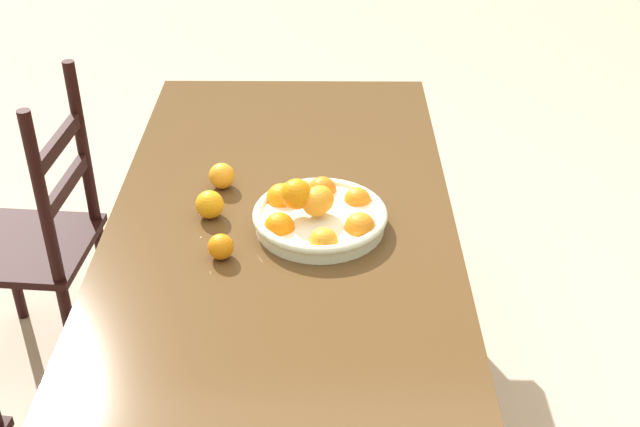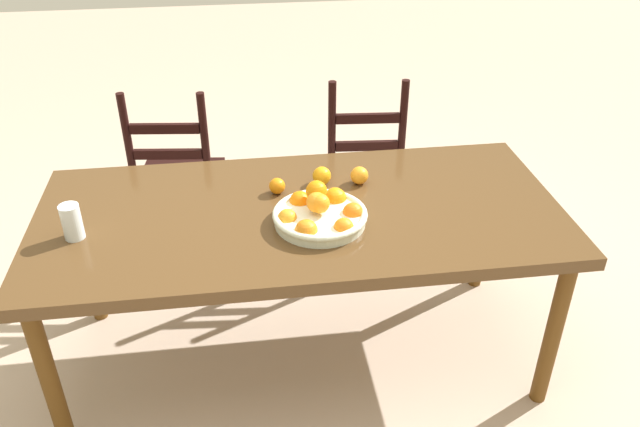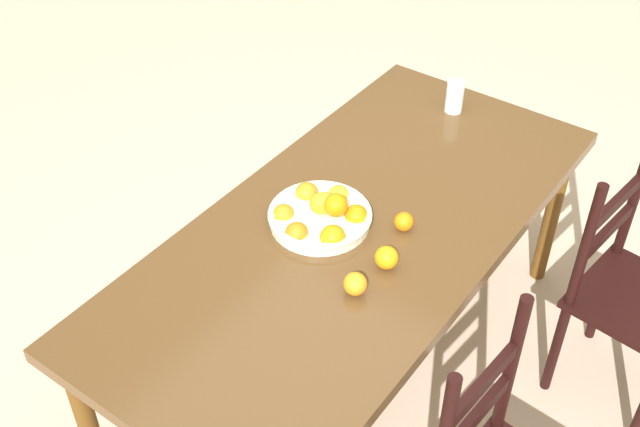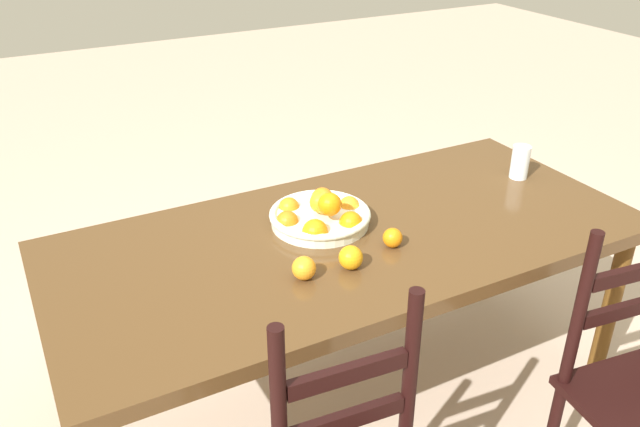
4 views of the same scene
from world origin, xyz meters
name	(u,v)px [view 4 (image 4 of 4)]	position (x,y,z in m)	size (l,w,h in m)	color
ground_plane	(346,399)	(0.00, 0.00, 0.00)	(12.00, 12.00, 0.00)	#C0A892
dining_table	(350,249)	(0.00, 0.00, 0.66)	(1.93, 0.88, 0.72)	#50361C
fruit_bowl	(320,215)	(0.06, -0.09, 0.76)	(0.34, 0.34, 0.14)	silver
orange_loose_0	(351,258)	(0.11, 0.18, 0.76)	(0.07, 0.07, 0.07)	orange
orange_loose_1	(304,268)	(0.25, 0.17, 0.76)	(0.07, 0.07, 0.07)	orange
orange_loose_2	(393,238)	(-0.07, 0.13, 0.75)	(0.06, 0.06, 0.06)	orange
drinking_glass	(520,162)	(-0.78, -0.07, 0.78)	(0.07, 0.07, 0.13)	silver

